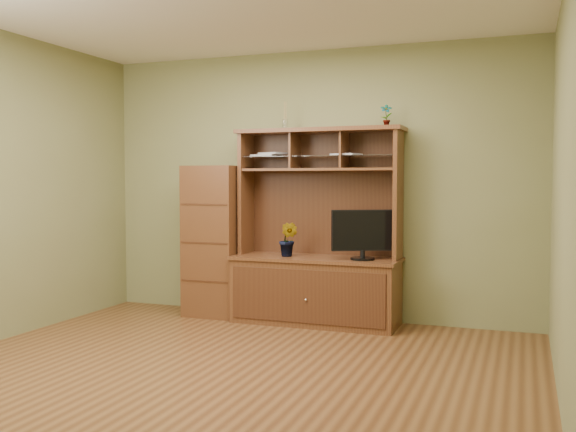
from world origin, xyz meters
The scene contains 8 objects.
room centered at (0.00, 0.00, 1.35)m, with size 4.54×4.04×2.74m.
media_hutch centered at (0.13, 1.73, 0.52)m, with size 1.66×0.61×1.90m.
monitor centered at (0.61, 1.65, 0.90)m, with size 0.55×0.31×0.47m.
orchid_plant centered at (-0.13, 1.65, 0.82)m, with size 0.19×0.15×0.34m, color #2F5E20.
top_plant centered at (0.79, 1.80, 2.01)m, with size 0.11×0.08×0.21m, color #2B6122.
reed_diffuser centered at (-0.23, 1.80, 2.01)m, with size 0.06×0.06×0.28m.
magazines centered at (-0.14, 1.81, 1.65)m, with size 1.13×0.26×0.04m.
side_cabinet centered at (-0.97, 1.73, 0.77)m, with size 0.55×0.50×1.54m.
Camera 1 is at (2.03, -4.20, 1.39)m, focal length 40.00 mm.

